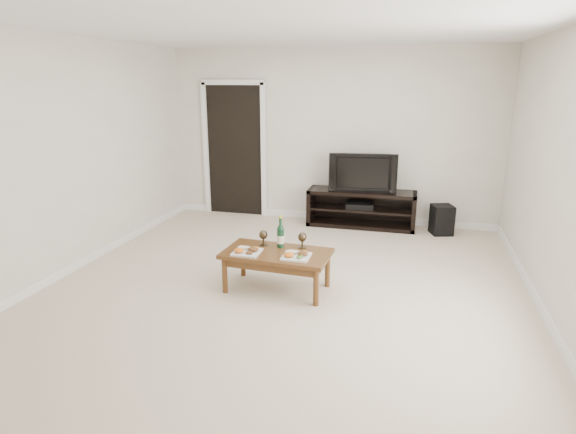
# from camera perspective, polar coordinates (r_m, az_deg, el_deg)

# --- Properties ---
(floor) EXTENTS (5.50, 5.50, 0.00)m
(floor) POSITION_cam_1_polar(r_m,az_deg,el_deg) (5.12, -0.44, -8.60)
(floor) COLOR beige
(floor) RESTS_ON ground
(back_wall) EXTENTS (5.00, 0.04, 2.60)m
(back_wall) POSITION_cam_1_polar(r_m,az_deg,el_deg) (7.41, 5.15, 9.49)
(back_wall) COLOR beige
(back_wall) RESTS_ON ground
(ceiling) EXTENTS (5.00, 5.50, 0.04)m
(ceiling) POSITION_cam_1_polar(r_m,az_deg,el_deg) (4.68, -0.51, 22.00)
(ceiling) COLOR white
(ceiling) RESTS_ON back_wall
(doorway) EXTENTS (0.90, 0.02, 2.05)m
(doorway) POSITION_cam_1_polar(r_m,az_deg,el_deg) (7.82, -6.32, 7.76)
(doorway) COLOR black
(doorway) RESTS_ON ground
(media_console) EXTENTS (1.59, 0.45, 0.55)m
(media_console) POSITION_cam_1_polar(r_m,az_deg,el_deg) (7.26, 8.67, 1.00)
(media_console) COLOR black
(media_console) RESTS_ON ground
(television) EXTENTS (0.99, 0.24, 0.56)m
(television) POSITION_cam_1_polar(r_m,az_deg,el_deg) (7.14, 8.85, 5.32)
(television) COLOR black
(television) RESTS_ON media_console
(av_receiver) EXTENTS (0.43, 0.34, 0.08)m
(av_receiver) POSITION_cam_1_polar(r_m,az_deg,el_deg) (7.24, 8.47, 1.38)
(av_receiver) COLOR black
(av_receiver) RESTS_ON media_console
(subwoofer) EXTENTS (0.35, 0.35, 0.42)m
(subwoofer) POSITION_cam_1_polar(r_m,az_deg,el_deg) (7.18, 17.76, -0.31)
(subwoofer) COLOR black
(subwoofer) RESTS_ON ground
(coffee_table) EXTENTS (1.13, 0.66, 0.42)m
(coffee_table) POSITION_cam_1_polar(r_m,az_deg,el_deg) (5.05, -1.33, -6.38)
(coffee_table) COLOR brown
(coffee_table) RESTS_ON ground
(plate_left) EXTENTS (0.27, 0.27, 0.07)m
(plate_left) POSITION_cam_1_polar(r_m,az_deg,el_deg) (4.94, -4.89, -3.89)
(plate_left) COLOR white
(plate_left) RESTS_ON coffee_table
(plate_right) EXTENTS (0.27, 0.27, 0.07)m
(plate_right) POSITION_cam_1_polar(r_m,az_deg,el_deg) (4.81, 0.99, -4.41)
(plate_right) COLOR white
(plate_right) RESTS_ON coffee_table
(wine_bottle) EXTENTS (0.07, 0.07, 0.35)m
(wine_bottle) POSITION_cam_1_polar(r_m,az_deg,el_deg) (5.05, -0.89, -1.71)
(wine_bottle) COLOR #0E331B
(wine_bottle) RESTS_ON coffee_table
(goblet_left) EXTENTS (0.09, 0.09, 0.17)m
(goblet_left) POSITION_cam_1_polar(r_m,az_deg,el_deg) (5.13, -2.94, -2.48)
(goblet_left) COLOR #3C3120
(goblet_left) RESTS_ON coffee_table
(goblet_right) EXTENTS (0.09, 0.09, 0.17)m
(goblet_right) POSITION_cam_1_polar(r_m,az_deg,el_deg) (5.05, 1.71, -2.77)
(goblet_right) COLOR #3C3120
(goblet_right) RESTS_ON coffee_table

